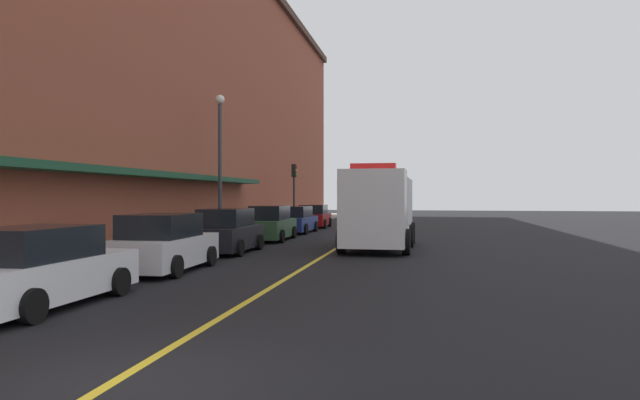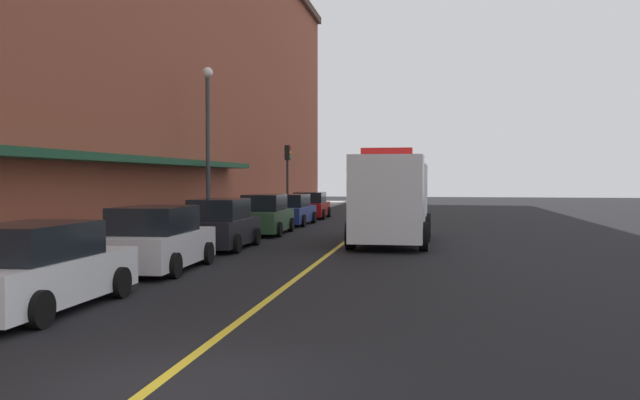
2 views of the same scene
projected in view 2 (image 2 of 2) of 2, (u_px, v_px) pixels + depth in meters
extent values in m
plane|color=black|center=(362.00, 229.00, 32.56)|extent=(112.00, 112.00, 0.00)
cube|color=gray|center=(239.00, 226.00, 33.56)|extent=(2.40, 70.00, 0.15)
cube|color=gold|center=(362.00, 229.00, 32.56)|extent=(0.16, 70.00, 0.01)
cube|color=brown|center=(78.00, 51.00, 33.58)|extent=(13.61, 64.00, 17.65)
cube|color=#19472D|center=(152.00, 161.00, 24.69)|extent=(1.20, 22.40, 0.24)
cube|color=silver|center=(39.00, 279.00, 12.57)|extent=(1.82, 4.65, 0.81)
cube|color=black|center=(31.00, 241.00, 12.32)|extent=(1.63, 2.56, 0.66)
cylinder|color=black|center=(39.00, 280.00, 14.15)|extent=(0.22, 0.64, 0.64)
cylinder|color=black|center=(120.00, 283.00, 13.84)|extent=(0.22, 0.64, 0.64)
cylinder|color=black|center=(40.00, 309.00, 11.01)|extent=(0.22, 0.64, 0.64)
cube|color=silver|center=(158.00, 248.00, 18.01)|extent=(2.03, 4.48, 0.85)
cube|color=black|center=(154.00, 220.00, 17.76)|extent=(1.78, 2.48, 0.69)
cylinder|color=black|center=(144.00, 252.00, 19.50)|extent=(0.24, 0.65, 0.64)
cylinder|color=black|center=(207.00, 253.00, 19.25)|extent=(0.24, 0.65, 0.64)
cylinder|color=black|center=(100.00, 264.00, 16.79)|extent=(0.24, 0.65, 0.64)
cylinder|color=black|center=(174.00, 265.00, 16.53)|extent=(0.24, 0.65, 0.64)
cube|color=black|center=(221.00, 231.00, 23.50)|extent=(1.88, 4.44, 0.86)
cube|color=black|center=(220.00, 209.00, 23.25)|extent=(1.66, 2.45, 0.71)
cylinder|color=black|center=(208.00, 236.00, 24.99)|extent=(0.23, 0.64, 0.64)
cylinder|color=black|center=(256.00, 236.00, 24.73)|extent=(0.23, 0.64, 0.64)
cylinder|color=black|center=(183.00, 243.00, 22.28)|extent=(0.23, 0.64, 0.64)
cylinder|color=black|center=(236.00, 244.00, 22.03)|extent=(0.23, 0.64, 0.64)
cube|color=#2D5133|center=(266.00, 220.00, 29.59)|extent=(1.84, 4.67, 0.87)
cube|color=black|center=(265.00, 203.00, 29.34)|extent=(1.61, 2.58, 0.71)
cylinder|color=black|center=(254.00, 224.00, 31.14)|extent=(0.24, 0.65, 0.64)
cylinder|color=black|center=(291.00, 225.00, 30.91)|extent=(0.24, 0.65, 0.64)
cylinder|color=black|center=(238.00, 229.00, 28.30)|extent=(0.24, 0.65, 0.64)
cylinder|color=black|center=(279.00, 229.00, 28.07)|extent=(0.24, 0.65, 0.64)
cube|color=navy|center=(291.00, 214.00, 35.39)|extent=(1.87, 4.81, 0.79)
cube|color=black|center=(290.00, 200.00, 35.13)|extent=(1.68, 2.65, 0.65)
cylinder|color=black|center=(280.00, 217.00, 37.03)|extent=(0.22, 0.64, 0.64)
cylinder|color=black|center=(314.00, 217.00, 36.71)|extent=(0.22, 0.64, 0.64)
cylinder|color=black|center=(267.00, 220.00, 34.09)|extent=(0.22, 0.64, 0.64)
cylinder|color=black|center=(303.00, 221.00, 33.78)|extent=(0.22, 0.64, 0.64)
cube|color=maroon|center=(311.00, 209.00, 41.18)|extent=(1.99, 4.34, 0.79)
cube|color=black|center=(310.00, 197.00, 40.95)|extent=(1.75, 2.41, 0.64)
cylinder|color=black|center=(299.00, 212.00, 42.64)|extent=(0.24, 0.65, 0.64)
cylinder|color=black|center=(329.00, 212.00, 42.38)|extent=(0.24, 0.65, 0.64)
cylinder|color=black|center=(292.00, 214.00, 40.00)|extent=(0.24, 0.65, 0.64)
cylinder|color=black|center=(323.00, 214.00, 39.75)|extent=(0.24, 0.65, 0.64)
cube|color=silver|center=(387.00, 199.00, 22.80)|extent=(2.49, 2.18, 2.95)
cube|color=silver|center=(395.00, 198.00, 26.72)|extent=(2.54, 5.25, 2.71)
cube|color=red|center=(387.00, 152.00, 22.74)|extent=(1.73, 0.63, 0.24)
cylinder|color=black|center=(424.00, 236.00, 22.69)|extent=(0.32, 1.00, 1.00)
cylinder|color=black|center=(351.00, 235.00, 23.14)|extent=(0.32, 1.00, 1.00)
cylinder|color=black|center=(426.00, 229.00, 25.90)|extent=(0.32, 1.00, 1.00)
cylinder|color=black|center=(362.00, 228.00, 26.34)|extent=(0.32, 1.00, 1.00)
cylinder|color=black|center=(427.00, 225.00, 27.97)|extent=(0.32, 1.00, 1.00)
cylinder|color=black|center=(367.00, 225.00, 28.41)|extent=(0.32, 1.00, 1.00)
cylinder|color=#4C4C51|center=(171.00, 231.00, 22.57)|extent=(0.07, 0.07, 1.05)
cube|color=black|center=(171.00, 212.00, 22.54)|extent=(0.14, 0.18, 0.28)
cylinder|color=#4C4C51|center=(193.00, 227.00, 24.61)|extent=(0.07, 0.07, 1.05)
cube|color=black|center=(193.00, 209.00, 24.59)|extent=(0.14, 0.18, 0.28)
cylinder|color=#4C4C51|center=(266.00, 212.00, 35.62)|extent=(0.07, 0.07, 1.05)
cube|color=black|center=(266.00, 199.00, 35.59)|extent=(0.14, 0.18, 0.28)
cylinder|color=#33383D|center=(208.00, 156.00, 28.10)|extent=(0.18, 0.18, 6.50)
sphere|color=white|center=(208.00, 72.00, 27.98)|extent=(0.44, 0.44, 0.44)
cylinder|color=#232326|center=(287.00, 188.00, 40.67)|extent=(0.14, 0.14, 3.40)
cube|color=black|center=(287.00, 153.00, 40.60)|extent=(0.28, 0.36, 0.90)
sphere|color=red|center=(290.00, 148.00, 40.57)|extent=(0.16, 0.16, 0.16)
sphere|color=gold|center=(290.00, 153.00, 40.58)|extent=(0.16, 0.16, 0.16)
sphere|color=green|center=(290.00, 158.00, 40.59)|extent=(0.16, 0.16, 0.16)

